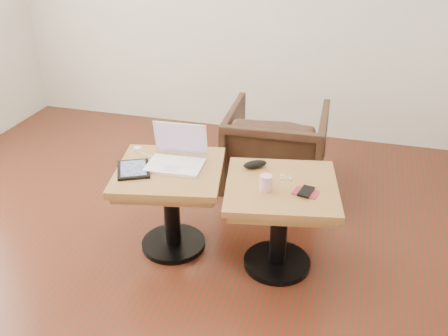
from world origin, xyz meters
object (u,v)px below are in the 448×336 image
(side_table_left, at_px, (170,189))
(side_table_right, at_px, (280,206))
(laptop, at_px, (177,157))
(striped_cup, at_px, (266,183))
(armchair, at_px, (276,150))

(side_table_left, bearing_deg, side_table_right, -12.08)
(side_table_right, relative_size, laptop, 2.11)
(side_table_right, xyz_separation_m, striped_cup, (-0.07, -0.08, 0.18))
(side_table_left, xyz_separation_m, side_table_right, (0.67, -0.01, 0.00))
(side_table_left, xyz_separation_m, striped_cup, (0.59, -0.09, 0.18))
(striped_cup, bearing_deg, side_table_left, 171.00)
(laptop, height_order, armchair, laptop)
(side_table_left, xyz_separation_m, laptop, (0.02, 0.07, 0.19))
(striped_cup, xyz_separation_m, armchair, (-0.11, 0.98, -0.28))
(striped_cup, bearing_deg, laptop, 163.92)
(striped_cup, bearing_deg, armchair, 96.37)
(laptop, distance_m, armchair, 0.98)
(laptop, relative_size, armchair, 0.47)
(laptop, xyz_separation_m, striped_cup, (0.57, -0.16, -0.00))
(side_table_left, relative_size, striped_cup, 8.16)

